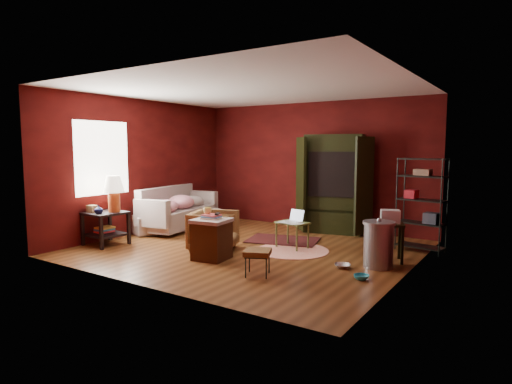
# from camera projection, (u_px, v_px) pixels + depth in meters

# --- Properties ---
(room) EXTENTS (5.54, 5.04, 2.84)m
(room) POSITION_uv_depth(u_px,v_px,m) (247.00, 170.00, 7.52)
(room) COLOR brown
(room) RESTS_ON ground
(sofa) EXTENTS (1.30, 2.05, 0.78)m
(sofa) POSITION_uv_depth(u_px,v_px,m) (177.00, 212.00, 9.36)
(sofa) COLOR #A6948F
(sofa) RESTS_ON ground
(armchair) EXTENTS (0.93, 0.95, 0.77)m
(armchair) POSITION_uv_depth(u_px,v_px,m) (214.00, 229.00, 7.47)
(armchair) COLOR black
(armchair) RESTS_ON ground
(pet_bowl_steel) EXTENTS (0.25, 0.14, 0.24)m
(pet_bowl_steel) POSITION_uv_depth(u_px,v_px,m) (343.00, 260.00, 6.41)
(pet_bowl_steel) COLOR silver
(pet_bowl_steel) RESTS_ON ground
(pet_bowl_turquoise) EXTENTS (0.21, 0.08, 0.21)m
(pet_bowl_turquoise) POSITION_uv_depth(u_px,v_px,m) (361.00, 272.00, 5.85)
(pet_bowl_turquoise) COLOR #29A8C0
(pet_bowl_turquoise) RESTS_ON ground
(vase) EXTENTS (0.20, 0.20, 0.15)m
(vase) POSITION_uv_depth(u_px,v_px,m) (99.00, 210.00, 7.66)
(vase) COLOR #0D1544
(vase) RESTS_ON side_table
(mug) EXTENTS (0.16, 0.14, 0.13)m
(mug) POSITION_uv_depth(u_px,v_px,m) (208.00, 210.00, 6.89)
(mug) COLOR #FDEF7B
(mug) RESTS_ON hamper
(side_table) EXTENTS (0.68, 0.68, 1.28)m
(side_table) POSITION_uv_depth(u_px,v_px,m) (110.00, 204.00, 7.88)
(side_table) COLOR black
(side_table) RESTS_ON ground
(sofa_cushions) EXTENTS (1.12, 2.15, 0.86)m
(sofa_cushions) POSITION_uv_depth(u_px,v_px,m) (177.00, 211.00, 9.38)
(sofa_cushions) COLOR #A6948F
(sofa_cushions) RESTS_ON sofa
(hamper) EXTENTS (0.60, 0.60, 0.76)m
(hamper) POSITION_uv_depth(u_px,v_px,m) (212.00, 238.00, 6.90)
(hamper) COLOR #482310
(hamper) RESTS_ON ground
(footstool) EXTENTS (0.48, 0.48, 0.37)m
(footstool) POSITION_uv_depth(u_px,v_px,m) (258.00, 253.00, 6.01)
(footstool) COLOR black
(footstool) RESTS_ON ground
(rug_round) EXTENTS (1.35, 1.35, 0.01)m
(rug_round) POSITION_uv_depth(u_px,v_px,m) (292.00, 250.00, 7.49)
(rug_round) COLOR #FAE7D0
(rug_round) RESTS_ON ground
(rug_oriental) EXTENTS (1.52, 1.20, 0.01)m
(rug_oriental) POSITION_uv_depth(u_px,v_px,m) (283.00, 240.00, 8.28)
(rug_oriental) COLOR #501515
(rug_oriental) RESTS_ON ground
(laptop_desk) EXTENTS (0.62, 0.52, 0.68)m
(laptop_desk) POSITION_uv_depth(u_px,v_px,m) (293.00, 225.00, 7.65)
(laptop_desk) COLOR #57642E
(laptop_desk) RESTS_ON ground
(tv_armoire) EXTENTS (1.60, 1.06, 2.07)m
(tv_armoire) POSITION_uv_depth(u_px,v_px,m) (334.00, 182.00, 9.02)
(tv_armoire) COLOR black
(tv_armoire) RESTS_ON ground
(wire_shelving) EXTENTS (0.84, 0.46, 1.62)m
(wire_shelving) POSITION_uv_depth(u_px,v_px,m) (422.00, 201.00, 7.35)
(wire_shelving) COLOR black
(wire_shelving) RESTS_ON ground
(small_stand) EXTENTS (0.54, 0.54, 0.82)m
(small_stand) POSITION_uv_depth(u_px,v_px,m) (390.00, 223.00, 6.75)
(small_stand) COLOR black
(small_stand) RESTS_ON ground
(trash_can) EXTENTS (0.63, 0.63, 0.75)m
(trash_can) POSITION_uv_depth(u_px,v_px,m) (378.00, 244.00, 6.42)
(trash_can) COLOR #9A9BA1
(trash_can) RESTS_ON ground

